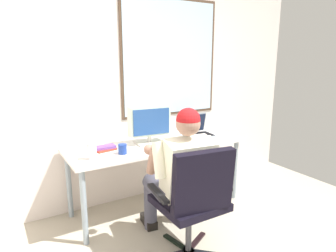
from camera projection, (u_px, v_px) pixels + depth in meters
wall_rear at (129, 74)px, 3.22m from camera, size 4.62×0.08×2.80m
desk at (157, 149)px, 3.12m from camera, size 1.84×0.67×0.72m
office_chair at (195, 196)px, 2.29m from camera, size 0.63×0.60×0.95m
person_seated at (180, 174)px, 2.51m from camera, size 0.56×0.81×1.21m
crt_monitor at (149, 122)px, 3.04m from camera, size 0.43×0.25×0.39m
laptop at (197, 129)px, 3.42m from camera, size 0.34×0.32×0.24m
wine_glass at (91, 149)px, 2.58m from camera, size 0.09×0.09×0.14m
book_stack at (105, 148)px, 2.86m from camera, size 0.21×0.15×0.04m
coffee_mug at (123, 149)px, 2.75m from camera, size 0.08×0.08×0.09m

